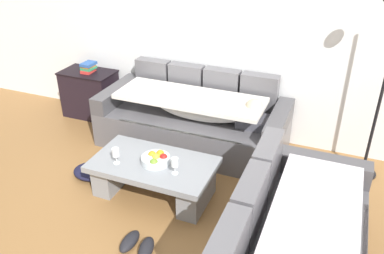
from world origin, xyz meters
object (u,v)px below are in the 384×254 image
Objects in this scene: book_stack_on_cabinet at (88,67)px; couch_along_wall at (195,121)px; fruit_bowl at (156,159)px; pair_of_shoes at (138,245)px; wine_glass_near_right at (175,163)px; coffee_table at (154,174)px; crumpled_garment at (92,172)px; couch_near_window at (294,253)px; wine_glass_near_left at (116,153)px; floor_lamp at (380,78)px; side_cabinet at (90,94)px.

couch_along_wall is at bearing -8.00° from book_stack_on_cabinet.
fruit_bowl is (0.01, -1.05, 0.09)m from couch_along_wall.
couch_along_wall reaches higher than pair_of_shoes.
wine_glass_near_right is at bearing -77.50° from couch_along_wall.
coffee_table is 3.00× the size of crumpled_garment.
book_stack_on_cabinet is (-1.64, 1.28, 0.28)m from fruit_bowl.
couch_near_window is 5.05× the size of crumpled_garment.
wine_glass_near_right is at bearing -21.29° from fruit_bowl.
fruit_bowl is at bearing 103.65° from pair_of_shoes.
couch_along_wall is 7.88× the size of fruit_bowl.
pair_of_shoes is at bearing -76.35° from fruit_bowl.
crumpled_garment is (0.84, -1.27, -0.64)m from book_stack_on_cabinet.
floor_lamp reaches higher than wine_glass_near_left.
pair_of_shoes is (-1.25, -0.11, -0.29)m from couch_near_window.
coffee_table is 3.75× the size of pair_of_shoes.
wine_glass_near_right is 2.35m from side_cabinet.
side_cabinet is 3.61m from floor_lamp.
couch_along_wall is 3.06× the size of side_cabinet.
side_cabinet is at bearing -179.45° from book_stack_on_cabinet.
couch_near_window is 1.97m from floor_lamp.
couch_near_window reaches higher than wine_glass_near_right.
wine_glass_near_left is at bearing -105.78° from couch_along_wall.
fruit_bowl is 2.10m from book_stack_on_cabinet.
wine_glass_near_left is 0.42× the size of crumpled_garment.
coffee_table is 0.79m from pair_of_shoes.
side_cabinet reaches higher than crumpled_garment.
wine_glass_near_right is at bearing 84.40° from pair_of_shoes.
couch_near_window is 1.68× the size of coffee_table.
book_stack_on_cabinet reaches higher than crumpled_garment.
side_cabinet reaches higher than wine_glass_near_right.
coffee_table reaches higher than pair_of_shoes.
floor_lamp is at bearing 30.78° from coffee_table.
fruit_bowl is at bearing -1.68° from coffee_table.
couch_along_wall is at bearing 74.22° from wine_glass_near_left.
wine_glass_near_right is at bearing -5.89° from crumpled_garment.
coffee_table is at bearing 178.32° from fruit_bowl.
wine_glass_near_right is 1.13m from crumpled_garment.
pair_of_shoes is (0.21, -0.73, -0.19)m from coffee_table.
crumpled_garment is (-2.23, 0.64, -0.28)m from couch_near_window.
wine_glass_near_left is at bearing 132.30° from pair_of_shoes.
floor_lamp reaches higher than book_stack_on_cabinet.
floor_lamp is at bearing -2.50° from book_stack_on_cabinet.
couch_near_window is 1.60m from coffee_table.
book_stack_on_cabinet is (-1.60, 1.28, 0.47)m from coffee_table.
fruit_bowl reaches higher than pair_of_shoes.
floor_lamp is 2.72m from pair_of_shoes.
couch_along_wall is 2.21m from couch_near_window.
wine_glass_near_left is 1.93m from book_stack_on_cabinet.
floor_lamp is at bearing 2.31° from couch_along_wall.
fruit_bowl is at bearing -37.61° from side_cabinet.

